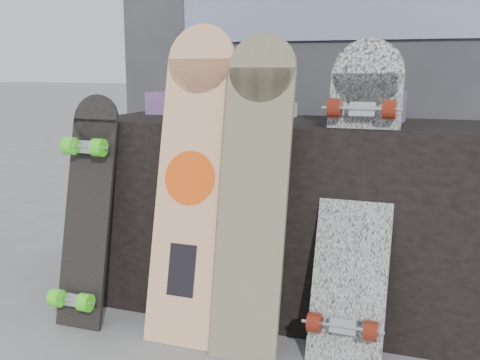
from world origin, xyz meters
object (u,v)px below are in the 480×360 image
at_px(vendor_table, 283,215).
at_px(longboard_geisha, 191,174).
at_px(longboard_celtic, 254,186).
at_px(longboard_cascadia, 357,192).
at_px(skateboard_dark, 86,208).

xyz_separation_m(vendor_table, longboard_geisha, (-0.25, -0.37, 0.22)).
xyz_separation_m(longboard_celtic, longboard_cascadia, (0.34, 0.13, -0.02)).
bearing_deg(longboard_cascadia, vendor_table, 140.69).
bearing_deg(skateboard_dark, longboard_cascadia, 7.08).
relative_size(vendor_table, longboard_cascadia, 1.42).
xyz_separation_m(vendor_table, longboard_cascadia, (0.36, -0.29, 0.18)).
relative_size(longboard_cascadia, skateboard_dark, 1.23).
height_order(longboard_geisha, longboard_celtic, longboard_geisha).
height_order(longboard_geisha, skateboard_dark, longboard_geisha).
bearing_deg(longboard_geisha, vendor_table, 55.43).
height_order(longboard_celtic, longboard_cascadia, longboard_celtic).
bearing_deg(longboard_celtic, longboard_cascadia, 21.04).
bearing_deg(skateboard_dark, vendor_table, 31.55).
bearing_deg(longboard_geisha, longboard_cascadia, 6.82).
height_order(longboard_cascadia, skateboard_dark, longboard_cascadia).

